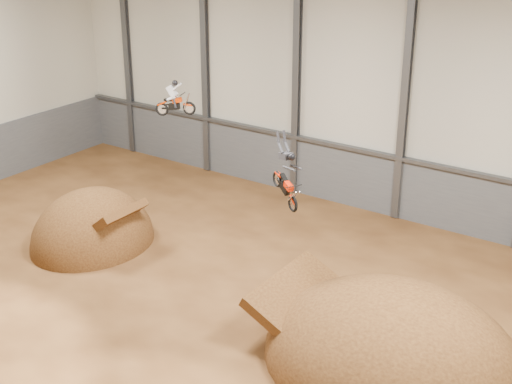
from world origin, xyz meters
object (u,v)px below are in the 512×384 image
(takeoff_ramp, at_px, (94,243))
(landing_ramp, at_px, (391,362))
(fmx_rider_a, at_px, (176,96))
(fmx_rider_b, at_px, (284,169))

(takeoff_ramp, distance_m, landing_ramp, 17.10)
(landing_ramp, distance_m, fmx_rider_a, 16.87)
(fmx_rider_b, bearing_deg, fmx_rider_a, -173.40)
(takeoff_ramp, relative_size, fmx_rider_a, 3.11)
(fmx_rider_a, bearing_deg, landing_ramp, -36.49)
(landing_ramp, bearing_deg, fmx_rider_b, 170.80)
(takeoff_ramp, relative_size, landing_ramp, 0.66)
(takeoff_ramp, distance_m, fmx_rider_b, 13.21)
(takeoff_ramp, distance_m, fmx_rider_a, 8.76)
(takeoff_ramp, height_order, fmx_rider_a, fmx_rider_a)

